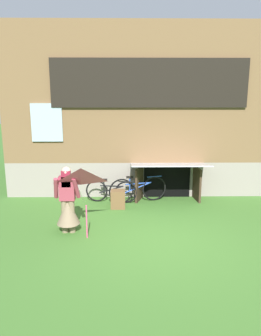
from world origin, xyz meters
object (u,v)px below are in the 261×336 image
bicycle_black (111,191)px  wooden_crate (118,199)px  kite (81,188)px  bicycle_blue (138,189)px  person (68,205)px

bicycle_black → wooden_crate: size_ratio=2.99×
kite → bicycle_black: bearing=79.8°
kite → bicycle_blue: 3.04m
bicycle_blue → bicycle_black: size_ratio=1.12×
bicycle_blue → wooden_crate: bearing=-153.9°
wooden_crate → kite: bearing=-107.6°
person → bicycle_black: (0.87, 2.09, -0.30)m
person → kite: 0.89m
bicycle_black → person: bearing=-103.8°
kite → wooden_crate: 2.45m
person → bicycle_blue: size_ratio=0.90×
person → kite: size_ratio=1.02×
person → bicycle_black: 2.28m
person → bicycle_blue: (1.65, 2.10, -0.26)m
person → wooden_crate: 1.97m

